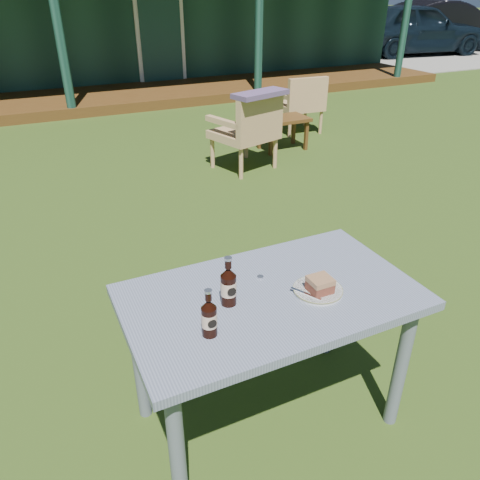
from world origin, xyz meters
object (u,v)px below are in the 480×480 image
plate (318,290)px  cola_bottle_far (209,317)px  cafe_table (271,313)px  armchair_left (249,128)px  cake_slice (320,284)px  armchair_right (302,101)px  car_near (414,29)px  side_table (283,122)px  car_far (442,26)px  cola_bottle_near (228,286)px

plate → cola_bottle_far: cola_bottle_far is taller
cafe_table → armchair_left: armchair_left is taller
cake_slice → plate: bearing=79.5°
plate → armchair_left: armchair_left is taller
cola_bottle_far → armchair_right: 5.30m
car_near → side_table: car_near is taller
car_far → cola_bottle_far: car_far is taller
cola_bottle_far → armchair_right: cola_bottle_far is taller
cola_bottle_far → armchair_left: bearing=61.4°
cola_bottle_far → plate: bearing=6.6°
car_near → car_far: (1.53, 0.42, 0.00)m
cake_slice → cola_bottle_far: cola_bottle_far is taller
cake_slice → armchair_right: size_ratio=0.12×
cafe_table → plate: size_ratio=5.88×
car_far → cake_slice: (-11.50, -10.39, 0.05)m
car_far → plate: bearing=140.1°
armchair_left → armchair_right: (1.32, 1.03, -0.04)m
cafe_table → side_table: 4.21m
car_near → cake_slice: bearing=142.4°
cake_slice → cola_bottle_far: size_ratio=0.48×
car_near → plate: size_ratio=20.72×
cafe_table → armchair_right: (2.76, 4.16, -0.19)m
car_near → armchair_left: bearing=135.2°
cafe_table → plate: plate is taller
plate → armchair_right: size_ratio=0.27×
car_far → armchair_right: 10.82m
cake_slice → side_table: bearing=61.7°
plate → armchair_left: size_ratio=0.25×
armchair_left → cola_bottle_far: bearing=-118.6°
cola_bottle_near → cola_bottle_far: (-0.14, -0.14, -0.01)m
cola_bottle_far → armchair_right: size_ratio=0.25×
side_table → armchair_right: bearing=42.5°
armchair_right → side_table: size_ratio=1.28×
cafe_table → cake_slice: (0.17, -0.09, 0.15)m
armchair_left → side_table: armchair_left is taller
car_far → cola_bottle_far: (-12.00, -10.43, 0.08)m
cola_bottle_far → car_far: bearing=41.0°
car_near → side_table: (-7.98, -6.28, -0.38)m
car_near → cafe_table: car_near is taller
armchair_left → cola_bottle_near: bearing=-117.7°
car_far → cafe_table: 15.57m
cafe_table → cake_slice: 0.24m
cola_bottle_near → armchair_left: 3.53m
cola_bottle_far → armchair_left: 3.72m
car_near → cola_bottle_far: car_near is taller
car_near → car_far: same height
armchair_left → car_near: bearing=37.9°
car_far → cake_slice: bearing=140.1°
cafe_table → armchair_left: bearing=65.1°
cola_bottle_near → car_far: bearing=41.0°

